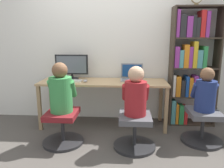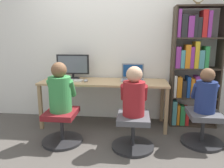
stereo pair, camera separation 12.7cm
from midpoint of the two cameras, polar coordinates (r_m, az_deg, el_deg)
The scene contains 14 objects.
ground_plane at distance 3.38m, azimuth -1.70°, elevation -12.49°, with size 14.00×14.00×0.00m, color #4C4742.
wall_back at distance 3.73m, azimuth -0.42°, elevation 10.52°, with size 10.00×0.05×2.60m.
desk at distance 3.45m, azimuth -1.09°, elevation -0.45°, with size 1.98×0.60×0.73m.
desktop_monitor at distance 3.64m, azimuth -9.21°, elevation 4.53°, with size 0.54×0.21×0.40m.
laptop at distance 3.51m, azimuth 6.44°, elevation 1.84°, with size 0.36×0.29×0.26m.
keyboard at distance 3.47m, azimuth -9.91°, elevation 0.93°, with size 0.39×0.14×0.03m.
computer_mouse_by_keyboard at distance 3.38m, azimuth -5.81°, elevation 0.88°, with size 0.07×0.09×0.04m.
office_chair_left at distance 3.07m, azimuth -11.80°, elevation -10.70°, with size 0.55×0.55×0.45m.
office_chair_right at distance 2.88m, azimuth 6.81°, elevation -12.08°, with size 0.55×0.55×0.45m.
person_at_monitor at distance 2.91m, azimuth -12.20°, elevation -1.52°, with size 0.36×0.31×0.65m.
person_at_laptop at distance 2.72m, azimuth 7.07°, elevation -2.57°, with size 0.34×0.29×0.62m.
bookshelf at distance 3.63m, azimuth 21.05°, elevation 4.54°, with size 0.73×0.30×1.86m.
office_chair_side at distance 3.23m, azimuth 23.68°, elevation -10.29°, with size 0.55×0.55×0.45m.
person_near_shelf at distance 3.10m, azimuth 24.40°, elevation -2.15°, with size 0.32×0.28×0.58m.
Camera 2 is at (0.49, -3.03, 1.42)m, focal length 35.00 mm.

